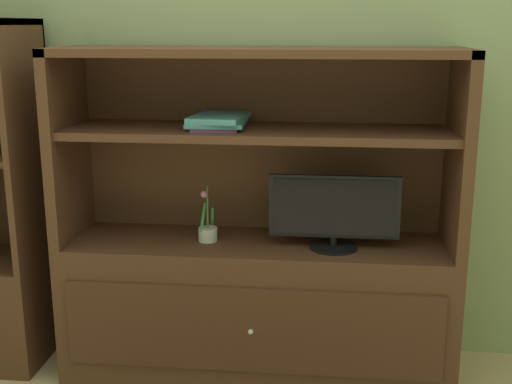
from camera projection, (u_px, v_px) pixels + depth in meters
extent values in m
cube|color=#8C9E6B|center=(265.00, 74.00, 3.24)|extent=(6.00, 0.10, 2.80)
cube|color=#4C2D1C|center=(257.00, 307.00, 3.17)|extent=(1.81, 0.49, 0.66)
cube|color=#462A19|center=(251.00, 331.00, 2.93)|extent=(1.67, 0.02, 0.39)
sphere|color=silver|center=(251.00, 332.00, 2.91)|extent=(0.02, 0.02, 0.02)
cube|color=#4C2D1C|center=(68.00, 144.00, 3.07)|extent=(0.05, 0.49, 0.88)
cube|color=#4C2D1C|center=(459.00, 152.00, 2.89)|extent=(0.05, 0.49, 0.88)
cube|color=#4C2D1C|center=(262.00, 139.00, 3.21)|extent=(1.81, 0.02, 0.88)
cube|color=#4C2D1C|center=(257.00, 52.00, 2.88)|extent=(1.81, 0.49, 0.04)
cube|color=#4C2D1C|center=(257.00, 133.00, 2.96)|extent=(1.71, 0.44, 0.04)
cylinder|color=black|center=(333.00, 247.00, 3.00)|extent=(0.22, 0.22, 0.01)
cylinder|color=black|center=(333.00, 241.00, 2.99)|extent=(0.03, 0.03, 0.04)
cube|color=black|center=(334.00, 207.00, 2.95)|extent=(0.58, 0.02, 0.28)
cube|color=black|center=(334.00, 207.00, 2.94)|extent=(0.54, 0.00, 0.25)
cylinder|color=beige|center=(208.00, 234.00, 3.09)|extent=(0.09, 0.09, 0.06)
cylinder|color=#3D6B33|center=(207.00, 207.00, 3.06)|extent=(0.01, 0.01, 0.20)
cube|color=#2D7A38|center=(212.00, 217.00, 3.08)|extent=(0.03, 0.09, 0.11)
cube|color=#2D7A38|center=(203.00, 217.00, 3.08)|extent=(0.02, 0.08, 0.12)
sphere|color=#C6729E|center=(204.00, 194.00, 3.04)|extent=(0.03, 0.03, 0.03)
cube|color=purple|center=(217.00, 126.00, 2.99)|extent=(0.22, 0.31, 0.02)
cube|color=teal|center=(217.00, 123.00, 2.97)|extent=(0.26, 0.29, 0.02)
cube|color=teal|center=(219.00, 118.00, 2.97)|extent=(0.25, 0.34, 0.03)
cube|color=#4C2D1C|center=(6.00, 308.00, 3.32)|extent=(0.42, 0.46, 0.52)
cube|color=#4C2D1C|center=(29.00, 144.00, 3.10)|extent=(0.03, 0.46, 1.14)
cube|color=#4C2D1C|center=(11.00, 136.00, 3.33)|extent=(0.42, 0.02, 1.14)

